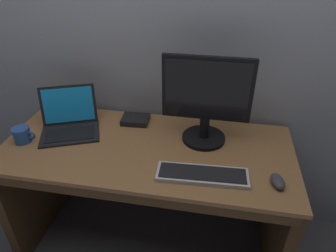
{
  "coord_description": "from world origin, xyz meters",
  "views": [
    {
      "loc": [
        0.35,
        -1.27,
        1.7
      ],
      "look_at": [
        0.12,
        0.0,
        0.9
      ],
      "focal_mm": 32.61,
      "sensor_mm": 36.0,
      "label": 1
    }
  ],
  "objects_px": {
    "wired_keyboard": "(202,175)",
    "external_drive_box": "(135,120)",
    "laptop_black": "(69,121)",
    "computer_mouse": "(278,181)",
    "external_monitor": "(206,102)",
    "coffee_mug": "(22,135)"
  },
  "relations": [
    {
      "from": "wired_keyboard",
      "to": "external_drive_box",
      "type": "height_order",
      "value": "external_drive_box"
    },
    {
      "from": "wired_keyboard",
      "to": "external_drive_box",
      "type": "bearing_deg",
      "value": 136.31
    },
    {
      "from": "external_drive_box",
      "to": "laptop_black",
      "type": "bearing_deg",
      "value": -156.88
    },
    {
      "from": "laptop_black",
      "to": "external_drive_box",
      "type": "xyz_separation_m",
      "value": [
        0.34,
        0.15,
        -0.04
      ]
    },
    {
      "from": "wired_keyboard",
      "to": "coffee_mug",
      "type": "xyz_separation_m",
      "value": [
        -0.98,
        0.11,
        0.03
      ]
    },
    {
      "from": "external_drive_box",
      "to": "external_monitor",
      "type": "bearing_deg",
      "value": -16.0
    },
    {
      "from": "laptop_black",
      "to": "computer_mouse",
      "type": "height_order",
      "value": "laptop_black"
    },
    {
      "from": "computer_mouse",
      "to": "coffee_mug",
      "type": "height_order",
      "value": "coffee_mug"
    },
    {
      "from": "laptop_black",
      "to": "computer_mouse",
      "type": "distance_m",
      "value": 1.14
    },
    {
      "from": "wired_keyboard",
      "to": "coffee_mug",
      "type": "distance_m",
      "value": 0.98
    },
    {
      "from": "external_monitor",
      "to": "wired_keyboard",
      "type": "height_order",
      "value": "external_monitor"
    },
    {
      "from": "laptop_black",
      "to": "coffee_mug",
      "type": "xyz_separation_m",
      "value": [
        -0.2,
        -0.16,
        -0.01
      ]
    },
    {
      "from": "laptop_black",
      "to": "external_monitor",
      "type": "distance_m",
      "value": 0.78
    },
    {
      "from": "coffee_mug",
      "to": "wired_keyboard",
      "type": "bearing_deg",
      "value": -6.47
    },
    {
      "from": "external_monitor",
      "to": "coffee_mug",
      "type": "bearing_deg",
      "value": -168.98
    },
    {
      "from": "wired_keyboard",
      "to": "external_drive_box",
      "type": "relative_size",
      "value": 2.72
    },
    {
      "from": "computer_mouse",
      "to": "coffee_mug",
      "type": "xyz_separation_m",
      "value": [
        -1.31,
        0.1,
        0.02
      ]
    },
    {
      "from": "laptop_black",
      "to": "wired_keyboard",
      "type": "distance_m",
      "value": 0.83
    },
    {
      "from": "external_monitor",
      "to": "wired_keyboard",
      "type": "distance_m",
      "value": 0.37
    },
    {
      "from": "wired_keyboard",
      "to": "external_drive_box",
      "type": "distance_m",
      "value": 0.6
    },
    {
      "from": "external_monitor",
      "to": "external_drive_box",
      "type": "relative_size",
      "value": 3.01
    },
    {
      "from": "computer_mouse",
      "to": "wired_keyboard",
      "type": "bearing_deg",
      "value": 169.81
    }
  ]
}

